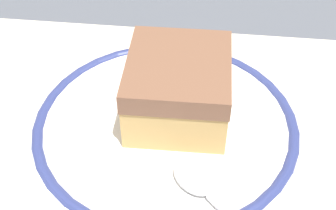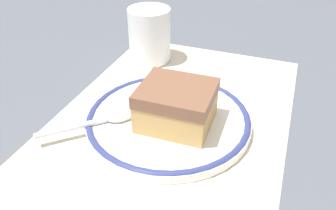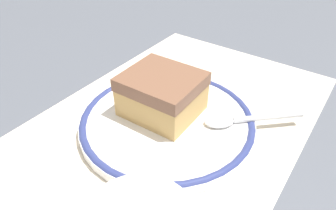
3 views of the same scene
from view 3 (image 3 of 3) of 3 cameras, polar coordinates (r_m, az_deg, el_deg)
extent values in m
plane|color=#4C515B|center=(0.40, -0.15, -3.96)|extent=(2.40, 2.40, 0.00)
cube|color=beige|center=(0.40, -0.15, -3.88)|extent=(0.50, 0.31, 0.00)
cylinder|color=white|center=(0.40, 0.00, -2.99)|extent=(0.22, 0.22, 0.01)
torus|color=navy|center=(0.40, 0.00, -2.63)|extent=(0.22, 0.22, 0.01)
cube|color=tan|center=(0.39, -1.10, 1.03)|extent=(0.08, 0.09, 0.04)
cube|color=brown|center=(0.38, -1.15, 4.36)|extent=(0.08, 0.09, 0.02)
ellipsoid|color=silver|center=(0.39, 9.42, -3.01)|extent=(0.04, 0.04, 0.01)
cylinder|color=silver|center=(0.41, 18.06, -2.14)|extent=(0.07, 0.07, 0.01)
camera|label=1|loc=(0.30, 64.01, 25.24)|focal=50.52mm
camera|label=2|loc=(0.67, 10.22, 38.41)|focal=36.51mm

